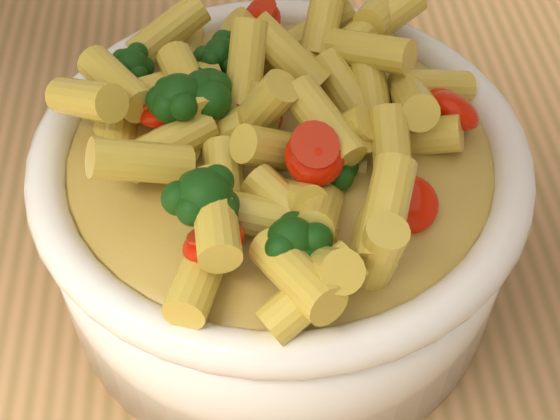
{
  "coord_description": "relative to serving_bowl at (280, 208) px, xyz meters",
  "views": [
    {
      "loc": [
        -0.02,
        -0.22,
        1.28
      ],
      "look_at": [
        -0.0,
        0.06,
        0.95
      ],
      "focal_mm": 50.0,
      "sensor_mm": 36.0,
      "label": 1
    }
  ],
  "objects": [
    {
      "name": "serving_bowl",
      "position": [
        0.0,
        0.0,
        0.0
      ],
      "size": [
        0.26,
        0.26,
        0.11
      ],
      "color": "white",
      "rests_on": "table"
    },
    {
      "name": "pasta_salad",
      "position": [
        -0.0,
        -0.0,
        0.07
      ],
      "size": [
        0.2,
        0.2,
        0.05
      ],
      "color": "#EDD24A",
      "rests_on": "serving_bowl"
    }
  ]
}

